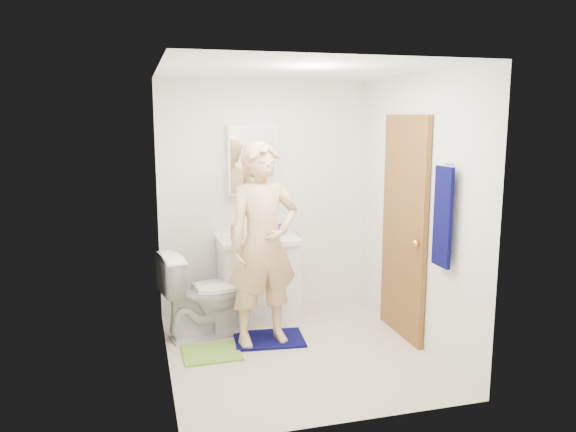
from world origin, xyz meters
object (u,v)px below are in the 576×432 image
object	(u,v)px
medicine_cabinet	(252,160)
toilet	(205,294)
vanity_cabinet	(258,280)
towel	(443,217)
man	(263,244)
soap_dispenser	(237,229)
toothbrush_cup	(283,229)

from	to	relation	value
medicine_cabinet	toilet	bearing A→B (deg)	-135.83
vanity_cabinet	toilet	bearing A→B (deg)	-149.97
towel	man	distance (m)	1.55
soap_dispenser	man	xyz separation A→B (m)	(0.13, -0.58, -0.03)
vanity_cabinet	toilet	world-z (taller)	toilet
toothbrush_cup	vanity_cabinet	bearing A→B (deg)	-157.56
toilet	toothbrush_cup	distance (m)	1.10
medicine_cabinet	toilet	distance (m)	1.43
towel	soap_dispenser	distance (m)	2.00
towel	soap_dispenser	size ratio (longest dim) A/B	3.76
toilet	medicine_cabinet	bearing A→B (deg)	-56.65
vanity_cabinet	medicine_cabinet	bearing A→B (deg)	90.00
vanity_cabinet	man	size ratio (longest dim) A/B	0.44
towel	toilet	world-z (taller)	towel
soap_dispenser	medicine_cabinet	bearing A→B (deg)	54.67
vanity_cabinet	toilet	size ratio (longest dim) A/B	0.98
vanity_cabinet	toilet	distance (m)	0.66
medicine_cabinet	man	distance (m)	1.12
vanity_cabinet	man	xyz separation A→B (m)	(-0.09, -0.66, 0.52)
soap_dispenser	man	distance (m)	0.60
vanity_cabinet	soap_dispenser	size ratio (longest dim) A/B	3.76
vanity_cabinet	toothbrush_cup	bearing A→B (deg)	22.44
soap_dispenser	toothbrush_cup	size ratio (longest dim) A/B	1.86
soap_dispenser	man	bearing A→B (deg)	-77.79
medicine_cabinet	towel	size ratio (longest dim) A/B	0.87
toothbrush_cup	man	distance (m)	0.87
towel	toothbrush_cup	size ratio (longest dim) A/B	7.01
towel	vanity_cabinet	bearing A→B (deg)	128.47
toothbrush_cup	man	world-z (taller)	man
man	vanity_cabinet	bearing A→B (deg)	72.88
medicine_cabinet	toothbrush_cup	distance (m)	0.77
medicine_cabinet	soap_dispenser	xyz separation A→B (m)	(-0.21, -0.30, -0.64)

